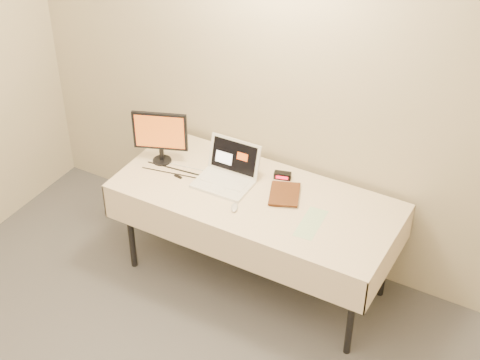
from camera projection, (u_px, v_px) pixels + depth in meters
The scene contains 9 objects.
back_wall at pixel (291, 81), 4.69m from camera, with size 4.00×0.10×2.70m, color beige.
table at pixel (256, 203), 4.76m from camera, with size 1.86×0.81×0.74m.
laptop at pixel (228, 173), 4.82m from camera, with size 0.37×0.33×0.25m.
monitor at pixel (160, 134), 4.91m from camera, with size 0.35×0.17×0.38m.
book at pixel (270, 179), 4.66m from camera, with size 0.19×0.02×0.25m, color brown.
alarm_clock at pixel (283, 176), 4.86m from camera, with size 0.12×0.08×0.05m.
clicker at pixel (234, 207), 4.60m from camera, with size 0.04×0.09×0.02m, color silver.
paper_form at pixel (311, 223), 4.49m from camera, with size 0.12×0.31×0.00m, color #BDE8B8.
usb_dongle at pixel (178, 177), 4.89m from camera, with size 0.06×0.02×0.01m, color black.
Camera 1 is at (1.76, -1.29, 3.58)m, focal length 55.00 mm.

